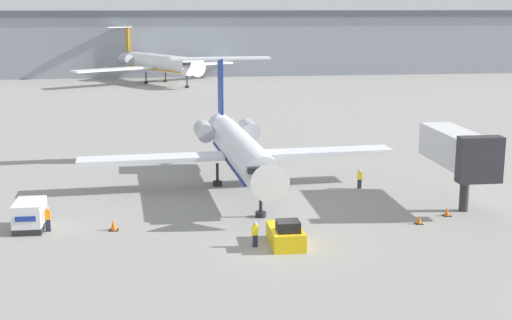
{
  "coord_description": "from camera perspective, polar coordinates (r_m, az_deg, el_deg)",
  "views": [
    {
      "loc": [
        -7.21,
        -43.15,
        15.47
      ],
      "look_at": [
        0.0,
        11.53,
        3.4
      ],
      "focal_mm": 50.0,
      "sensor_mm": 36.0,
      "label": 1
    }
  ],
  "objects": [
    {
      "name": "luggage_cart",
      "position": [
        52.45,
        -17.66,
        -4.25
      ],
      "size": [
        1.95,
        3.2,
        2.03
      ],
      "color": "#232326",
      "rests_on": "ground"
    },
    {
      "name": "jet_bridge",
      "position": [
        57.33,
        15.88,
        0.77
      ],
      "size": [
        3.2,
        9.5,
        6.19
      ],
      "color": "#2D2D33",
      "rests_on": "ground"
    },
    {
      "name": "worker_on_apron",
      "position": [
        51.64,
        -16.33,
        -4.5
      ],
      "size": [
        0.4,
        0.25,
        1.8
      ],
      "color": "#232838",
      "rests_on": "ground"
    },
    {
      "name": "airplane_main",
      "position": [
        61.31,
        -1.38,
        1.06
      ],
      "size": [
        27.41,
        24.39,
        10.38
      ],
      "color": "silver",
      "rests_on": "ground"
    },
    {
      "name": "traffic_cone_mid",
      "position": [
        55.2,
        15.03,
        -4.02
      ],
      "size": [
        0.58,
        0.58,
        0.68
      ],
      "color": "black",
      "rests_on": "ground"
    },
    {
      "name": "worker_near_tug",
      "position": [
        46.53,
        -0.07,
        -5.93
      ],
      "size": [
        0.4,
        0.24,
        1.69
      ],
      "color": "#232838",
      "rests_on": "ground"
    },
    {
      "name": "terminal_building",
      "position": [
        163.52,
        -5.04,
        9.37
      ],
      "size": [
        180.0,
        16.8,
        14.16
      ],
      "color": "#8C939E",
      "rests_on": "ground"
    },
    {
      "name": "airplane_parked_far_left",
      "position": [
        145.09,
        -7.9,
        7.71
      ],
      "size": [
        32.33,
        27.15,
        10.88
      ],
      "color": "white",
      "rests_on": "ground"
    },
    {
      "name": "pushback_tug",
      "position": [
        46.95,
        2.41,
        -6.0
      ],
      "size": [
        2.1,
        3.74,
        1.89
      ],
      "color": "yellow",
      "rests_on": "ground"
    },
    {
      "name": "traffic_cone_right",
      "position": [
        52.72,
        12.92,
        -4.67
      ],
      "size": [
        0.52,
        0.52,
        0.69
      ],
      "color": "black",
      "rests_on": "ground"
    },
    {
      "name": "ground_plane",
      "position": [
        46.4,
        1.87,
        -7.14
      ],
      "size": [
        600.0,
        600.0,
        0.0
      ],
      "primitive_type": "plane",
      "color": "gray"
    },
    {
      "name": "worker_by_wing",
      "position": [
        61.67,
        8.29,
        -1.48
      ],
      "size": [
        0.4,
        0.24,
        1.67
      ],
      "color": "#232838",
      "rests_on": "ground"
    },
    {
      "name": "traffic_cone_left",
      "position": [
        50.96,
        -11.32,
        -5.14
      ],
      "size": [
        0.64,
        0.64,
        0.77
      ],
      "color": "black",
      "rests_on": "ground"
    }
  ]
}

